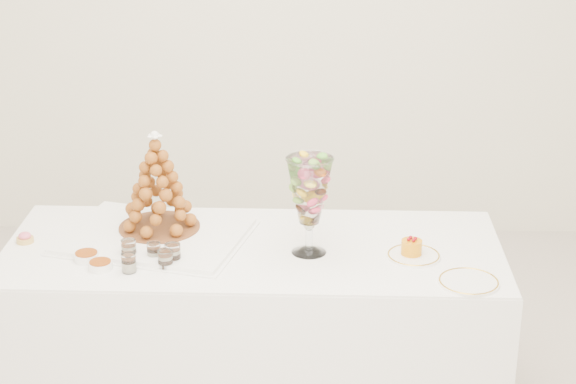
{
  "coord_description": "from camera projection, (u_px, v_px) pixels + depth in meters",
  "views": [
    {
      "loc": [
        0.11,
        -3.03,
        2.23
      ],
      "look_at": [
        0.04,
        0.22,
        0.94
      ],
      "focal_mm": 60.0,
      "sensor_mm": 36.0,
      "label": 1
    }
  ],
  "objects": [
    {
      "name": "cake_plate",
      "position": [
        414.0,
        256.0,
        3.51
      ],
      "size": [
        0.2,
        0.2,
        0.01
      ],
      "primitive_type": "cylinder",
      "color": "white",
      "rests_on": "buffet_table"
    },
    {
      "name": "buffet_table",
      "position": [
        254.0,
        330.0,
        3.72
      ],
      "size": [
        1.88,
        0.77,
        0.71
      ],
      "rotation": [
        0.0,
        0.0,
        -0.01
      ],
      "color": "white",
      "rests_on": "ground"
    },
    {
      "name": "mousse_cake",
      "position": [
        412.0,
        247.0,
        3.5
      ],
      "size": [
        0.08,
        0.08,
        0.07
      ],
      "color": "orange",
      "rests_on": "cake_plate"
    },
    {
      "name": "verrine_a",
      "position": [
        129.0,
        249.0,
        3.48
      ],
      "size": [
        0.06,
        0.06,
        0.07
      ],
      "primitive_type": "cylinder",
      "rotation": [
        0.0,
        0.0,
        -0.05
      ],
      "color": "white",
      "rests_on": "buffet_table"
    },
    {
      "name": "verrine_c",
      "position": [
        173.0,
        254.0,
        3.44
      ],
      "size": [
        0.07,
        0.07,
        0.08
      ],
      "primitive_type": "cylinder",
      "rotation": [
        0.0,
        0.0,
        -0.18
      ],
      "color": "white",
      "rests_on": "buffet_table"
    },
    {
      "name": "ramekin_front",
      "position": [
        100.0,
        266.0,
        3.41
      ],
      "size": [
        0.09,
        0.09,
        0.03
      ],
      "primitive_type": "cylinder",
      "color": "white",
      "rests_on": "buffet_table"
    },
    {
      "name": "croquembouche",
      "position": [
        157.0,
        182.0,
        3.63
      ],
      "size": [
        0.31,
        0.31,
        0.39
      ],
      "rotation": [
        0.0,
        0.0,
        0.21
      ],
      "color": "brown",
      "rests_on": "lace_tray"
    },
    {
      "name": "verrine_b",
      "position": [
        154.0,
        252.0,
        3.47
      ],
      "size": [
        0.05,
        0.05,
        0.07
      ],
      "primitive_type": "cylinder",
      "rotation": [
        0.0,
        0.0,
        0.06
      ],
      "color": "white",
      "rests_on": "buffet_table"
    },
    {
      "name": "pink_tart",
      "position": [
        25.0,
        238.0,
        3.62
      ],
      "size": [
        0.06,
        0.06,
        0.04
      ],
      "color": "tan",
      "rests_on": "buffet_table"
    },
    {
      "name": "verrine_d",
      "position": [
        129.0,
        263.0,
        3.39
      ],
      "size": [
        0.06,
        0.06,
        0.07
      ],
      "primitive_type": "cylinder",
      "rotation": [
        0.0,
        0.0,
        -0.21
      ],
      "color": "white",
      "rests_on": "buffet_table"
    },
    {
      "name": "ramekin_back",
      "position": [
        87.0,
        257.0,
        3.48
      ],
      "size": [
        0.09,
        0.09,
        0.03
      ],
      "primitive_type": "cylinder",
      "color": "white",
      "rests_on": "buffet_table"
    },
    {
      "name": "verrine_e",
      "position": [
        165.0,
        259.0,
        3.41
      ],
      "size": [
        0.06,
        0.06,
        0.07
      ],
      "primitive_type": "cylinder",
      "rotation": [
        0.0,
        0.0,
        0.13
      ],
      "color": "white",
      "rests_on": "buffet_table"
    },
    {
      "name": "macaron_vase",
      "position": [
        309.0,
        192.0,
        3.46
      ],
      "size": [
        0.17,
        0.17,
        0.37
      ],
      "color": "white",
      "rests_on": "buffet_table"
    },
    {
      "name": "spare_plate",
      "position": [
        469.0,
        282.0,
        3.31
      ],
      "size": [
        0.21,
        0.21,
        0.01
      ],
      "primitive_type": "cylinder",
      "color": "white",
      "rests_on": "buffet_table"
    },
    {
      "name": "lace_tray",
      "position": [
        154.0,
        236.0,
        3.65
      ],
      "size": [
        0.76,
        0.64,
        0.02
      ],
      "primitive_type": "cube",
      "rotation": [
        0.0,
        0.0,
        -0.26
      ],
      "color": "white",
      "rests_on": "buffet_table"
    }
  ]
}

